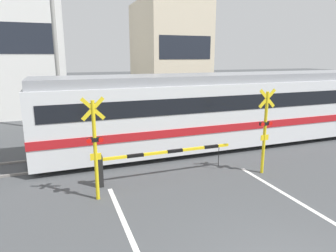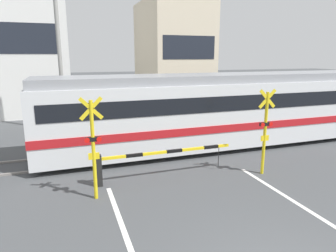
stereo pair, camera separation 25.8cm
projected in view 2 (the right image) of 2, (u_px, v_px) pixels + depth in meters
rail_track_near at (161, 157)px, 12.71m from camera, size 50.00×0.10×0.08m
rail_track_far at (151, 147)px, 14.03m from camera, size 50.00×0.10×0.08m
commuter_train at (245, 107)px, 14.42m from camera, size 19.16×2.85×3.42m
crossing_barrier_near at (141, 159)px, 10.26m from camera, size 4.93×0.20×1.07m
crossing_barrier_far at (162, 120)px, 16.49m from camera, size 4.93×0.20×1.07m
crossing_signal_left at (93, 144)px, 8.71m from camera, size 0.68×0.15×3.11m
crossing_signal_right at (265, 128)px, 10.63m from camera, size 0.68×0.15×3.11m
pedestrian at (140, 108)px, 19.03m from camera, size 0.38×0.22×1.71m
building_left_of_street at (19, 48)px, 22.50m from camera, size 6.92×7.61×9.68m
building_right_of_street at (172, 54)px, 26.55m from camera, size 5.12×7.61×8.84m
utility_pole_streetside at (60, 54)px, 16.35m from camera, size 0.22×0.22×8.62m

